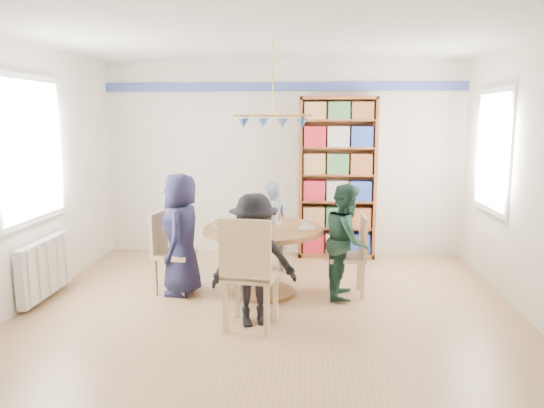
# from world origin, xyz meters

# --- Properties ---
(ground) EXTENTS (5.00, 5.00, 0.00)m
(ground) POSITION_xyz_m (0.00, 0.00, 0.00)
(ground) COLOR tan
(room_shell) EXTENTS (5.00, 5.00, 5.00)m
(room_shell) POSITION_xyz_m (-0.26, 0.87, 1.65)
(room_shell) COLOR white
(room_shell) RESTS_ON ground
(radiator) EXTENTS (0.12, 1.00, 0.60)m
(radiator) POSITION_xyz_m (-2.42, 0.30, 0.35)
(radiator) COLOR silver
(radiator) RESTS_ON ground
(dining_table) EXTENTS (1.30, 1.30, 0.75)m
(dining_table) POSITION_xyz_m (-0.11, 0.66, 0.56)
(dining_table) COLOR brown
(dining_table) RESTS_ON ground
(chair_left) EXTENTS (0.45, 0.45, 0.90)m
(chair_left) POSITION_xyz_m (-1.18, 0.66, 0.50)
(chair_left) COLOR #D8B385
(chair_left) RESTS_ON ground
(chair_right) EXTENTS (0.41, 0.41, 0.88)m
(chair_right) POSITION_xyz_m (0.87, 0.71, 0.49)
(chair_right) COLOR #D8B385
(chair_right) RESTS_ON ground
(chair_far) EXTENTS (0.52, 0.52, 1.00)m
(chair_far) POSITION_xyz_m (-0.15, 1.68, 0.55)
(chair_far) COLOR #D8B385
(chair_far) RESTS_ON ground
(chair_near) EXTENTS (0.53, 0.53, 1.06)m
(chair_near) POSITION_xyz_m (-0.16, -0.37, 0.58)
(chair_near) COLOR #D8B385
(chair_near) RESTS_ON ground
(person_left) EXTENTS (0.43, 0.66, 1.34)m
(person_left) POSITION_xyz_m (-1.01, 0.61, 0.67)
(person_left) COLOR #171833
(person_left) RESTS_ON ground
(person_right) EXTENTS (0.54, 0.65, 1.24)m
(person_right) POSITION_xyz_m (0.79, 0.64, 0.62)
(person_right) COLOR #1A3529
(person_right) RESTS_ON ground
(person_far) EXTENTS (0.47, 0.37, 1.15)m
(person_far) POSITION_xyz_m (-0.08, 1.51, 0.58)
(person_far) COLOR gray
(person_far) RESTS_ON ground
(person_near) EXTENTS (0.91, 0.70, 1.24)m
(person_near) POSITION_xyz_m (-0.12, -0.22, 0.62)
(person_near) COLOR black
(person_near) RESTS_ON ground
(bookshelf) EXTENTS (1.05, 0.32, 2.21)m
(bookshelf) POSITION_xyz_m (0.76, 2.34, 1.09)
(bookshelf) COLOR brown
(bookshelf) RESTS_ON ground
(tableware) EXTENTS (1.13, 1.13, 0.30)m
(tableware) POSITION_xyz_m (-0.14, 0.68, 0.81)
(tableware) COLOR white
(tableware) RESTS_ON dining_table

